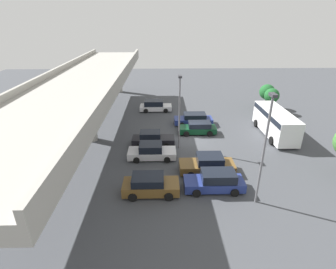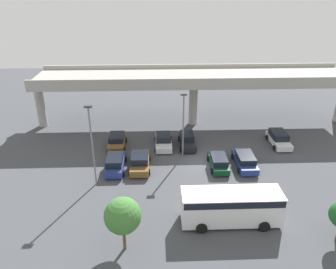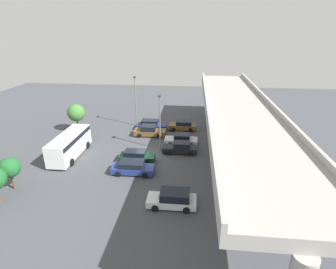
{
  "view_description": "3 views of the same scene",
  "coord_description": "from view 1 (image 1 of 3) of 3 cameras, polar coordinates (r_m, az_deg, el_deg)",
  "views": [
    {
      "loc": [
        -26.87,
        3.31,
        12.64
      ],
      "look_at": [
        -2.8,
        2.73,
        1.83
      ],
      "focal_mm": 28.0,
      "sensor_mm": 36.0,
      "label": 1
    },
    {
      "loc": [
        -5.12,
        -31.28,
        18.4
      ],
      "look_at": [
        -3.81,
        2.52,
        2.42
      ],
      "focal_mm": 35.0,
      "sensor_mm": 36.0,
      "label": 2
    },
    {
      "loc": [
        30.12,
        5.91,
        15.52
      ],
      "look_at": [
        -1.43,
        2.73,
        2.56
      ],
      "focal_mm": 28.0,
      "sensor_mm": 36.0,
      "label": 3
    }
  ],
  "objects": [
    {
      "name": "tree_front_right",
      "position": [
        42.11,
        20.76,
        8.66
      ],
      "size": [
        2.24,
        2.24,
        3.61
      ],
      "color": "brown",
      "rests_on": "ground_plane"
    },
    {
      "name": "highway_overpass",
      "position": [
        28.7,
        -17.53,
        10.42
      ],
      "size": [
        42.82,
        7.67,
        7.59
      ],
      "color": "#9E9B93",
      "rests_on": "ground_plane"
    },
    {
      "name": "parked_car_3",
      "position": [
        28.14,
        -3.39,
        -0.95
      ],
      "size": [
        1.97,
        4.5,
        1.54
      ],
      "rotation": [
        0.0,
        0.0,
        -1.57
      ],
      "color": "black",
      "rests_on": "ground_plane"
    },
    {
      "name": "ground_plane",
      "position": [
        29.88,
        5.12,
        -0.94
      ],
      "size": [
        89.27,
        89.27,
        0.0
      ],
      "primitive_type": "plane",
      "color": "#424449"
    },
    {
      "name": "parked_car_5",
      "position": [
        33.73,
        5.61,
        3.36
      ],
      "size": [
        2.14,
        4.85,
        1.48
      ],
      "rotation": [
        0.0,
        0.0,
        1.57
      ],
      "color": "navy",
      "rests_on": "ground_plane"
    },
    {
      "name": "parked_car_6",
      "position": [
        38.66,
        -2.83,
        6.25
      ],
      "size": [
        2.17,
        4.6,
        1.58
      ],
      "rotation": [
        0.0,
        0.0,
        -1.57
      ],
      "color": "silver",
      "rests_on": "ground_plane"
    },
    {
      "name": "parked_car_1",
      "position": [
        23.52,
        8.61,
        -6.48
      ],
      "size": [
        2.22,
        4.84,
        1.65
      ],
      "rotation": [
        0.0,
        0.0,
        1.57
      ],
      "color": "brown",
      "rests_on": "ground_plane"
    },
    {
      "name": "parked_car_2",
      "position": [
        25.57,
        -3.58,
        -3.71
      ],
      "size": [
        2.18,
        4.66,
        1.53
      ],
      "rotation": [
        0.0,
        0.0,
        -1.57
      ],
      "color": "silver",
      "rests_on": "ground_plane"
    },
    {
      "name": "parked_car_0",
      "position": [
        21.38,
        10.25,
        -9.97
      ],
      "size": [
        2.06,
        4.74,
        1.63
      ],
      "rotation": [
        0.0,
        0.0,
        1.57
      ],
      "color": "navy",
      "rests_on": "ground_plane"
    },
    {
      "name": "shuttle_bus",
      "position": [
        32.56,
        22.36,
        2.74
      ],
      "size": [
        8.18,
        2.74,
        2.92
      ],
      "rotation": [
        0.0,
        0.0,
        3.14
      ],
      "color": "white",
      "rests_on": "ground_plane"
    },
    {
      "name": "lamp_post_near_aisle",
      "position": [
        26.07,
        2.52,
        5.95
      ],
      "size": [
        0.7,
        0.35,
        7.62
      ],
      "color": "slate",
      "rests_on": "ground_plane"
    },
    {
      "name": "lamp_post_mid_lot",
      "position": [
        18.82,
        20.37,
        -1.87
      ],
      "size": [
        0.7,
        0.35,
        8.31
      ],
      "color": "slate",
      "rests_on": "ground_plane"
    },
    {
      "name": "tree_front_centre",
      "position": [
        40.19,
        21.65,
        7.86
      ],
      "size": [
        2.07,
        2.07,
        3.55
      ],
      "color": "brown",
      "rests_on": "ground_plane"
    },
    {
      "name": "parked_car_7",
      "position": [
        20.71,
        -3.91,
        -10.89
      ],
      "size": [
        2.15,
        4.36,
        1.57
      ],
      "rotation": [
        0.0,
        0.0,
        -1.57
      ],
      "color": "brown",
      "rests_on": "ground_plane"
    },
    {
      "name": "parked_car_4",
      "position": [
        31.07,
        6.52,
        1.42
      ],
      "size": [
        1.98,
        4.37,
        1.43
      ],
      "rotation": [
        0.0,
        0.0,
        1.57
      ],
      "color": "#0C381E",
      "rests_on": "ground_plane"
    }
  ]
}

